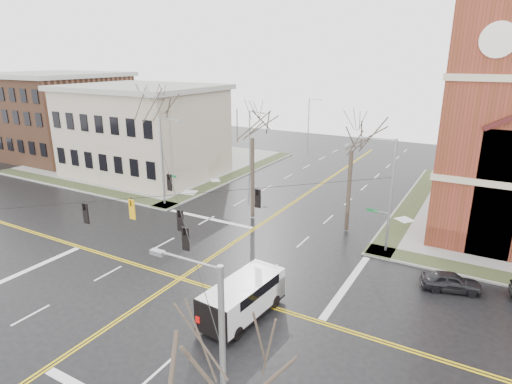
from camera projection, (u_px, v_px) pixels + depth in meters
The scene contains 17 objects.
ground at pixel (180, 278), 30.10m from camera, with size 120.00×120.00×0.00m, color black.
sidewalks at pixel (180, 277), 30.08m from camera, with size 80.00×80.00×0.17m.
road_markings at pixel (180, 278), 30.10m from camera, with size 100.00×100.00×0.01m.
civic_building_a at pixel (144, 133), 55.37m from camera, with size 18.00×14.00×11.00m, color tan.
civic_building_b at pixel (57, 117), 66.31m from camera, with size 18.00×16.00×12.00m, color brown.
signal_pole_ne at pixel (389, 193), 32.77m from camera, with size 2.75×0.22×9.00m.
signal_pole_nw at pixel (163, 159), 43.46m from camera, with size 2.75×0.22×9.00m.
signal_pole_se at pixel (219, 382), 13.74m from camera, with size 2.75×0.22×9.00m.
span_wires at pixel (175, 195), 28.22m from camera, with size 23.02×23.02×0.03m.
traffic_signals at pixel (169, 209), 27.89m from camera, with size 8.21×8.26×1.30m.
streetlight_north_a at pixel (251, 139), 56.95m from camera, with size 2.30×0.20×8.00m.
streetlight_north_b at pixel (309, 120), 73.50m from camera, with size 2.30×0.20×8.00m.
cargo_van at pixel (245, 295), 25.52m from camera, with size 2.85×6.19×2.28m.
parked_car_a at pixel (451, 282), 28.40m from camera, with size 1.53×3.80×1.30m, color black.
tree_nw_far at pixel (158, 112), 44.37m from camera, with size 4.00×4.00×13.05m.
tree_nw_near at pixel (252, 133), 38.90m from camera, with size 4.00×4.00×11.46m.
tree_ne at pixel (352, 145), 35.91m from camera, with size 4.00×4.00×10.74m.
Camera 1 is at (17.92, -20.66, 14.95)m, focal length 30.00 mm.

